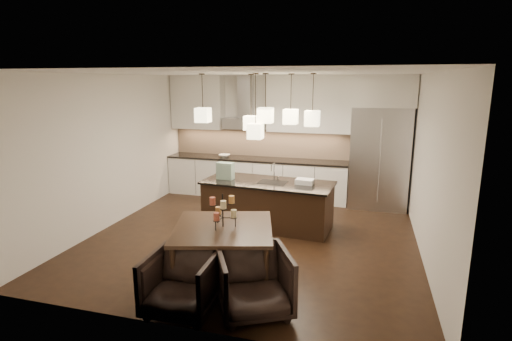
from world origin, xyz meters
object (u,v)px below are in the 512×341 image
(refrigerator, at_px, (379,158))
(island_body, at_px, (268,205))
(dining_table, at_px, (224,254))
(armchair_right, at_px, (254,282))
(armchair_left, at_px, (182,283))

(refrigerator, bearing_deg, island_body, -138.56)
(dining_table, bearing_deg, armchair_right, -61.51)
(armchair_right, bearing_deg, island_body, 73.25)
(dining_table, height_order, armchair_right, dining_table)
(island_body, distance_m, armchair_left, 3.09)
(refrigerator, relative_size, armchair_right, 2.56)
(dining_table, xyz_separation_m, armchair_right, (0.61, -0.63, -0.01))
(island_body, distance_m, dining_table, 2.22)
(refrigerator, xyz_separation_m, dining_table, (-2.05, -3.98, -0.69))
(armchair_right, bearing_deg, dining_table, 106.41)
(refrigerator, xyz_separation_m, armchair_left, (-2.26, -4.84, -0.71))
(island_body, height_order, armchair_right, island_body)
(dining_table, bearing_deg, armchair_left, -119.01)
(refrigerator, relative_size, island_body, 0.93)
(refrigerator, height_order, armchair_right, refrigerator)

